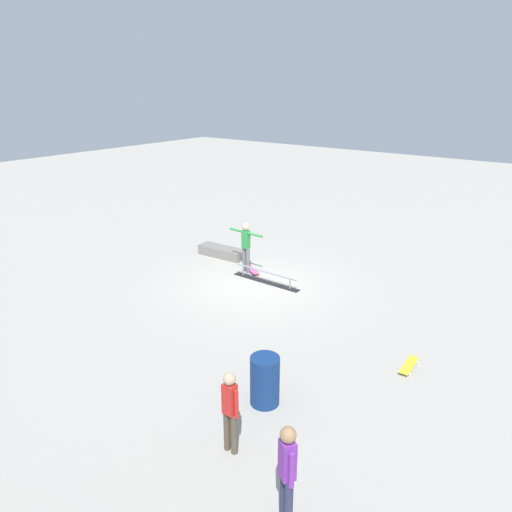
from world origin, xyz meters
name	(u,v)px	position (x,y,z in m)	size (l,w,h in m)	color
ground_plane	(256,285)	(0.00, 0.00, 0.00)	(60.00, 60.00, 0.00)	#ADA89E
grind_rail	(266,277)	(-0.13, -0.33, 0.16)	(2.37, 0.25, 0.36)	black
skate_ledge	(222,252)	(2.46, -1.27, 0.17)	(1.74, 0.55, 0.34)	gray
skater_main	(246,244)	(0.87, -0.63, 0.95)	(1.31, 0.22, 1.63)	slate
skateboard_main	(252,270)	(0.71, -0.74, 0.07)	(0.78, 0.60, 0.09)	#E05993
bystander_red_shirt	(230,408)	(-3.84, 5.81, 0.85)	(0.34, 0.21, 1.51)	brown
bystander_purple_shirt	(287,471)	(-5.33, 6.41, 0.92)	(0.34, 0.28, 1.62)	#2D3351
loose_skateboard_yellow	(409,365)	(-5.33, 1.64, 0.07)	(0.30, 0.81, 0.09)	yellow
trash_bin	(265,381)	(-3.54, 4.44, 0.50)	(0.56, 0.56, 0.99)	navy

